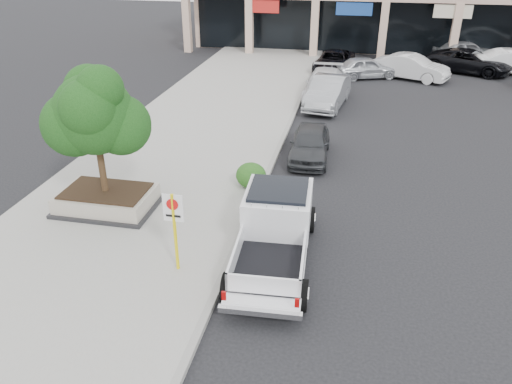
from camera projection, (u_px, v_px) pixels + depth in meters
The scene contains 16 objects.
ground at pixel (286, 260), 14.32m from camera, with size 120.00×120.00×0.00m, color black.
sidewalk at pixel (176, 160), 20.50m from camera, with size 8.00×52.00×0.15m, color gray.
curb at pixel (270, 168), 19.79m from camera, with size 0.20×52.00×0.15m, color gray.
planter at pixel (107, 199), 16.62m from camera, with size 3.20×2.20×0.68m.
planter_tree at pixel (100, 114), 15.38m from camera, with size 2.90×2.55×4.00m.
no_parking_sign at pixel (174, 222), 13.04m from camera, with size 0.55×0.09×2.30m.
hedge at pixel (251, 175), 17.95m from camera, with size 1.10×0.99×0.94m, color #184C15.
pickup_truck at pixel (274, 234), 13.88m from camera, with size 2.14×5.77×1.82m, color white, non-canonical shape.
curb_car_a at pixel (310, 143), 20.60m from camera, with size 1.57×3.89×1.33m, color #2E3033.
curb_car_b at pixel (328, 92), 26.89m from camera, with size 1.70×4.87×1.60m, color #979A9F.
curb_car_c at pixel (324, 85), 28.35m from camera, with size 2.12×5.22×1.51m, color silver.
curb_car_d at pixel (334, 61), 33.93m from camera, with size 2.29×4.97×1.38m, color black.
lot_car_a at pixel (366, 67), 32.32m from camera, with size 1.65×4.09×1.40m, color #ABAEB4.
lot_car_b at pixel (411, 67), 32.06m from camera, with size 1.65×4.73×1.56m, color silver.
lot_car_d at pixel (469, 61), 33.62m from camera, with size 2.54×5.51×1.53m, color black.
lot_car_e at pixel (465, 51), 36.35m from camera, with size 1.89×4.69×1.60m, color #9FA1A6.
Camera 1 is at (1.55, -11.77, 8.30)m, focal length 35.00 mm.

